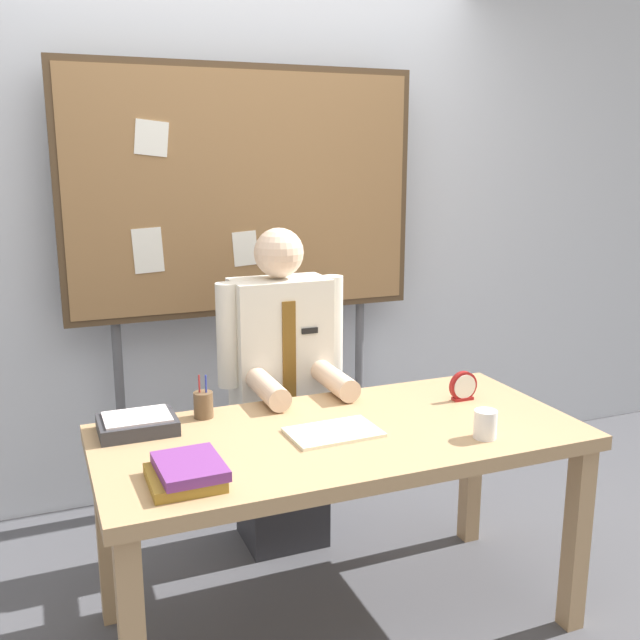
{
  "coord_description": "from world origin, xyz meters",
  "views": [
    {
      "loc": [
        -0.94,
        -2.14,
        1.68
      ],
      "look_at": [
        0.0,
        0.19,
        1.1
      ],
      "focal_mm": 40.54,
      "sensor_mm": 36.0,
      "label": 1
    }
  ],
  "objects_px": {
    "coffee_mug": "(485,424)",
    "person": "(282,402)",
    "desk": "(341,455)",
    "bulletin_board": "(245,197)",
    "desk_clock": "(463,387)",
    "pen_holder": "(203,404)",
    "book_stack": "(187,472)",
    "paper_tray": "(137,424)",
    "open_notebook": "(334,432)"
  },
  "relations": [
    {
      "from": "desk",
      "to": "coffee_mug",
      "type": "relative_size",
      "value": 17.17
    },
    {
      "from": "open_notebook",
      "to": "desk_clock",
      "type": "relative_size",
      "value": 2.68
    },
    {
      "from": "pen_holder",
      "to": "paper_tray",
      "type": "distance_m",
      "value": 0.25
    },
    {
      "from": "desk",
      "to": "paper_tray",
      "type": "xyz_separation_m",
      "value": [
        -0.65,
        0.25,
        0.12
      ]
    },
    {
      "from": "bulletin_board",
      "to": "pen_holder",
      "type": "height_order",
      "value": "bulletin_board"
    },
    {
      "from": "desk",
      "to": "person",
      "type": "distance_m",
      "value": 0.63
    },
    {
      "from": "person",
      "to": "open_notebook",
      "type": "distance_m",
      "value": 0.66
    },
    {
      "from": "coffee_mug",
      "to": "person",
      "type": "bearing_deg",
      "value": 115.84
    },
    {
      "from": "desk",
      "to": "coffee_mug",
      "type": "distance_m",
      "value": 0.51
    },
    {
      "from": "desk_clock",
      "to": "paper_tray",
      "type": "height_order",
      "value": "desk_clock"
    },
    {
      "from": "bulletin_board",
      "to": "desk_clock",
      "type": "height_order",
      "value": "bulletin_board"
    },
    {
      "from": "desk_clock",
      "to": "coffee_mug",
      "type": "distance_m",
      "value": 0.38
    },
    {
      "from": "bulletin_board",
      "to": "pen_holder",
      "type": "xyz_separation_m",
      "value": [
        -0.41,
        -0.82,
        -0.69
      ]
    },
    {
      "from": "open_notebook",
      "to": "paper_tray",
      "type": "xyz_separation_m",
      "value": [
        -0.61,
        0.27,
        0.02
      ]
    },
    {
      "from": "book_stack",
      "to": "desk_clock",
      "type": "bearing_deg",
      "value": 15.45
    },
    {
      "from": "pen_holder",
      "to": "paper_tray",
      "type": "relative_size",
      "value": 0.62
    },
    {
      "from": "bulletin_board",
      "to": "open_notebook",
      "type": "distance_m",
      "value": 1.35
    },
    {
      "from": "desk_clock",
      "to": "open_notebook",
      "type": "bearing_deg",
      "value": -167.58
    },
    {
      "from": "pen_holder",
      "to": "desk_clock",
      "type": "bearing_deg",
      "value": -11.12
    },
    {
      "from": "person",
      "to": "desk_clock",
      "type": "bearing_deg",
      "value": -42.49
    },
    {
      "from": "book_stack",
      "to": "paper_tray",
      "type": "xyz_separation_m",
      "value": [
        -0.08,
        0.45,
        -0.0
      ]
    },
    {
      "from": "open_notebook",
      "to": "bulletin_board",
      "type": "bearing_deg",
      "value": 88.21
    },
    {
      "from": "paper_tray",
      "to": "book_stack",
      "type": "bearing_deg",
      "value": -80.5
    },
    {
      "from": "desk",
      "to": "bulletin_board",
      "type": "height_order",
      "value": "bulletin_board"
    },
    {
      "from": "person",
      "to": "coffee_mug",
      "type": "bearing_deg",
      "value": -64.16
    },
    {
      "from": "open_notebook",
      "to": "desk",
      "type": "bearing_deg",
      "value": 29.0
    },
    {
      "from": "desk",
      "to": "book_stack",
      "type": "bearing_deg",
      "value": -160.59
    },
    {
      "from": "desk",
      "to": "pen_holder",
      "type": "distance_m",
      "value": 0.53
    },
    {
      "from": "book_stack",
      "to": "open_notebook",
      "type": "xyz_separation_m",
      "value": [
        0.54,
        0.18,
        -0.03
      ]
    },
    {
      "from": "open_notebook",
      "to": "pen_holder",
      "type": "relative_size",
      "value": 1.92
    },
    {
      "from": "pen_holder",
      "to": "paper_tray",
      "type": "height_order",
      "value": "pen_holder"
    },
    {
      "from": "bulletin_board",
      "to": "desk_clock",
      "type": "relative_size",
      "value": 18.11
    },
    {
      "from": "bulletin_board",
      "to": "book_stack",
      "type": "xyz_separation_m",
      "value": [
        -0.57,
        -1.32,
        -0.7
      ]
    },
    {
      "from": "coffee_mug",
      "to": "pen_holder",
      "type": "height_order",
      "value": "pen_holder"
    },
    {
      "from": "desk_clock",
      "to": "pen_holder",
      "type": "height_order",
      "value": "pen_holder"
    },
    {
      "from": "book_stack",
      "to": "open_notebook",
      "type": "height_order",
      "value": "book_stack"
    },
    {
      "from": "book_stack",
      "to": "paper_tray",
      "type": "bearing_deg",
      "value": 99.5
    },
    {
      "from": "desk_clock",
      "to": "coffee_mug",
      "type": "bearing_deg",
      "value": -111.98
    },
    {
      "from": "person",
      "to": "bulletin_board",
      "type": "xyz_separation_m",
      "value": [
        -0.0,
        0.49,
        0.84
      ]
    },
    {
      "from": "desk_clock",
      "to": "bulletin_board",
      "type": "bearing_deg",
      "value": 119.29
    },
    {
      "from": "desk_clock",
      "to": "paper_tray",
      "type": "bearing_deg",
      "value": 173.46
    },
    {
      "from": "desk",
      "to": "desk_clock",
      "type": "distance_m",
      "value": 0.59
    },
    {
      "from": "book_stack",
      "to": "paper_tray",
      "type": "distance_m",
      "value": 0.46
    },
    {
      "from": "book_stack",
      "to": "coffee_mug",
      "type": "height_order",
      "value": "coffee_mug"
    },
    {
      "from": "person",
      "to": "book_stack",
      "type": "xyz_separation_m",
      "value": [
        -0.58,
        -0.83,
        0.14
      ]
    },
    {
      "from": "open_notebook",
      "to": "pen_holder",
      "type": "distance_m",
      "value": 0.5
    },
    {
      "from": "pen_holder",
      "to": "paper_tray",
      "type": "xyz_separation_m",
      "value": [
        -0.24,
        -0.05,
        -0.02
      ]
    },
    {
      "from": "person",
      "to": "desk",
      "type": "bearing_deg",
      "value": -90.0
    },
    {
      "from": "bulletin_board",
      "to": "desk",
      "type": "bearing_deg",
      "value": -89.98
    },
    {
      "from": "desk_clock",
      "to": "pen_holder",
      "type": "distance_m",
      "value": 0.99
    }
  ]
}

